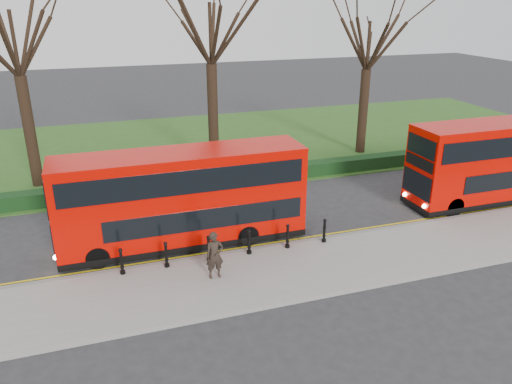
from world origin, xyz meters
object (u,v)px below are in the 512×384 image
object	(u,v)px
bollard_row	(229,245)
bus_lead	(183,199)
pedestrian	(215,255)
bus_rear	(505,161)

from	to	relation	value
bollard_row	bus_lead	xyz separation A→B (m)	(-1.40, 1.99, 1.37)
bollard_row	pedestrian	world-z (taller)	pedestrian
bus_lead	bus_rear	world-z (taller)	bus_rear
pedestrian	bollard_row	bearing A→B (deg)	54.40
bus_rear	bus_lead	bearing A→B (deg)	179.29
bollard_row	bus_lead	size ratio (longest dim) A/B	0.83
pedestrian	bus_rear	bearing A→B (deg)	9.95
bus_rear	pedestrian	distance (m)	16.12
bus_lead	bus_rear	distance (m)	16.29
bollard_row	bus_lead	world-z (taller)	bus_lead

